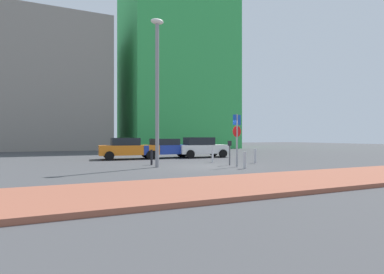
% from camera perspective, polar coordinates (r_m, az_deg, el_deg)
% --- Properties ---
extents(ground_plane, '(120.00, 120.00, 0.00)m').
position_cam_1_polar(ground_plane, '(15.87, 3.53, -5.84)').
color(ground_plane, '#424244').
extents(sidewalk_brick, '(40.00, 3.67, 0.14)m').
position_cam_1_polar(sidewalk_brick, '(10.71, 18.88, -8.27)').
color(sidewalk_brick, '#93513D').
rests_on(sidewalk_brick, ground).
extents(parked_car_orange, '(4.30, 2.23, 1.55)m').
position_cam_1_polar(parked_car_orange, '(21.54, -12.59, -2.19)').
color(parked_car_orange, orange).
rests_on(parked_car_orange, ground).
extents(parked_car_blue, '(4.52, 2.28, 1.49)m').
position_cam_1_polar(parked_car_blue, '(22.34, -4.93, -2.19)').
color(parked_car_blue, '#1E389E').
rests_on(parked_car_blue, ground).
extents(parked_car_white, '(4.09, 2.26, 1.59)m').
position_cam_1_polar(parked_car_white, '(22.92, 1.92, -1.99)').
color(parked_car_white, white).
rests_on(parked_car_white, ground).
extents(parking_sign_post, '(0.59, 0.17, 2.84)m').
position_cam_1_polar(parking_sign_post, '(15.69, 8.89, 0.64)').
color(parking_sign_post, gray).
rests_on(parking_sign_post, ground).
extents(parking_meter, '(0.18, 0.14, 1.40)m').
position_cam_1_polar(parking_meter, '(16.59, 7.47, -2.45)').
color(parking_meter, '#4C4C51').
rests_on(parking_meter, ground).
extents(street_lamp, '(0.70, 0.36, 7.93)m').
position_cam_1_polar(street_lamp, '(15.70, -6.92, 10.96)').
color(street_lamp, gray).
rests_on(street_lamp, ground).
extents(traffic_bollard_near, '(0.12, 0.12, 0.89)m').
position_cam_1_polar(traffic_bollard_near, '(16.74, -8.02, -4.01)').
color(traffic_bollard_near, black).
rests_on(traffic_bollard_near, ground).
extents(traffic_bollard_mid, '(0.13, 0.13, 1.09)m').
position_cam_1_polar(traffic_bollard_mid, '(18.31, 4.11, -3.36)').
color(traffic_bollard_mid, '#B7B7BC').
rests_on(traffic_bollard_mid, ground).
extents(traffic_bollard_far, '(0.15, 0.15, 0.88)m').
position_cam_1_polar(traffic_bollard_far, '(18.24, 12.42, -3.70)').
color(traffic_bollard_far, '#B7B7BC').
rests_on(traffic_bollard_far, ground).
extents(traffic_bollard_edge, '(0.15, 0.15, 0.87)m').
position_cam_1_polar(traffic_bollard_edge, '(14.91, 10.42, -4.54)').
color(traffic_bollard_edge, '#B7B7BC').
rests_on(traffic_bollard_edge, ground).
extents(building_colorful_midrise, '(14.97, 16.07, 29.47)m').
position_cam_1_polar(building_colorful_midrise, '(47.21, -3.71, 16.10)').
color(building_colorful_midrise, green).
rests_on(building_colorful_midrise, ground).
extents(building_under_construction, '(14.64, 13.85, 16.59)m').
position_cam_1_polar(building_under_construction, '(43.73, -26.16, 8.76)').
color(building_under_construction, gray).
rests_on(building_under_construction, ground).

